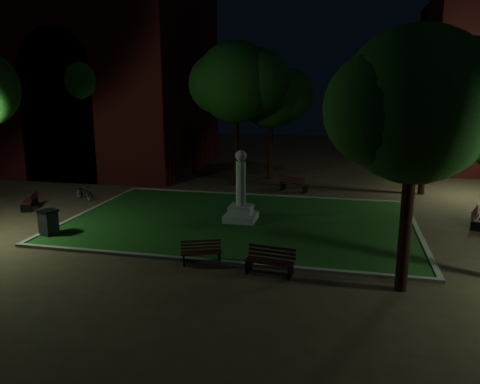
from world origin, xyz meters
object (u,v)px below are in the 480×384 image
Objects in this scene: bench_left_side at (30,201)px; bench_far_side at (294,185)px; bench_right_side at (479,219)px; monument at (241,202)px; trash_bin at (49,223)px; bench_near_left at (201,253)px; bicycle at (84,192)px; bench_near_right at (270,262)px.

bench_far_side reaches higher than bench_left_side.
bench_far_side reaches higher than bench_right_side.
bench_left_side is (-10.76, -0.09, -0.57)m from monument.
monument is 10.78m from bench_left_side.
trash_bin is at bearing -152.89° from monument.
bicycle reaches higher than bench_near_left.
trash_bin is at bearing 128.74° from bench_right_side.
bench_right_side is 0.93× the size of bench_far_side.
bench_left_side is at bearing -179.53° from monument.
bench_near_right is at bearing -96.55° from bicycle.
monument is at bearing -75.80° from bicycle.
bench_right_side is 10.05m from bench_far_side.
trash_bin is (-9.47, 1.89, 0.14)m from bench_near_right.
bench_right_side reaches higher than bicycle.
monument is 2.14× the size of bench_near_left.
trash_bin is (-6.97, 1.44, 0.19)m from bench_near_left.
trash_bin is (3.53, -3.61, 0.18)m from bench_left_side.
bench_far_side is 1.58× the size of trash_bin.
trash_bin reaches higher than bench_right_side.
bicycle is at bearing 166.23° from monument.
bench_left_side is 21.10m from bench_right_side.
bench_far_side is at bearing 100.77° from bench_near_right.
monument reaches higher than bicycle.
monument is at bearing 119.79° from bench_near_right.
bench_near_right reaches higher than bench_near_left.
bench_near_left is at bearing 41.29° from bench_left_side.
bicycle is at bearing 107.88° from trash_bin.
monument is at bearing 65.70° from bench_near_left.
monument is at bearing 120.49° from bench_right_side.
monument is 1.84× the size of bench_far_side.
bench_left_side is 14.12m from bench_far_side.
monument reaches higher than bench_near_left.
monument is 8.14m from trash_bin.
bench_near_left is at bearing 177.82° from bench_near_right.
bench_right_side is 19.44m from bicycle.
monument is at bearing 27.11° from trash_bin.
bench_near_left is 11.65m from bench_left_side.
trash_bin is at bearing 176.72° from bench_near_right.
bench_near_right is at bearing -31.53° from bench_near_left.
bicycle is at bearing 153.47° from bench_near_right.
bench_near_right is at bearing -11.27° from trash_bin.
trash_bin reaches higher than bicycle.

